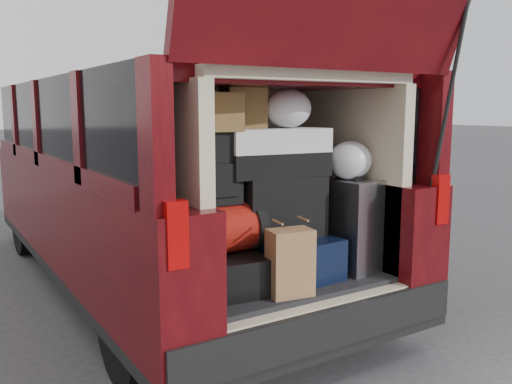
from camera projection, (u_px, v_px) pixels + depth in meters
ground at (290, 372)px, 3.23m from camera, size 80.00×80.00×0.00m
minivan at (164, 185)px, 4.64m from camera, size 1.90×5.35×2.77m
load_floor at (265, 314)px, 3.42m from camera, size 1.24×1.05×0.55m
black_hardshell at (224, 270)px, 3.05m from camera, size 0.45×0.57×0.21m
navy_hardshell at (287, 256)px, 3.28m from camera, size 0.50×0.60×0.25m
silver_roller at (347, 225)px, 3.40m from camera, size 0.28×0.40×0.57m
kraft_bag at (290, 263)px, 2.93m from camera, size 0.26×0.19×0.37m
red_duffel at (224, 229)px, 3.02m from camera, size 0.44×0.30×0.27m
black_soft_case at (279, 206)px, 3.24m from camera, size 0.53×0.35×0.37m
backpack at (214, 168)px, 2.97m from camera, size 0.29×0.18×0.40m
twotone_duffel at (273, 152)px, 3.18m from camera, size 0.65×0.38×0.28m
grocery_sack_lower at (218, 112)px, 2.92m from camera, size 0.25×0.21×0.21m
grocery_sack_upper at (243, 108)px, 3.14m from camera, size 0.26×0.23×0.23m
plastic_bag_center at (288, 108)px, 3.18m from camera, size 0.33×0.31×0.23m
plastic_bag_right at (350, 160)px, 3.33m from camera, size 0.30×0.28×0.24m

